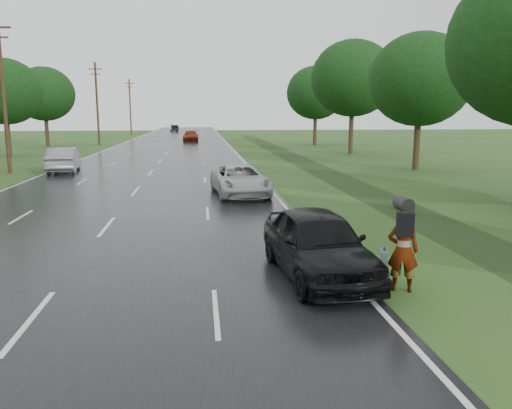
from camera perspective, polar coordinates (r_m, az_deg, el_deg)
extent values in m
plane|color=#254A1A|center=(10.56, -24.41, -12.20)|extent=(220.00, 220.00, 0.00)
cube|color=black|center=(54.50, -9.87, 6.15)|extent=(14.00, 180.00, 0.04)
cube|color=silver|center=(54.51, -2.73, 6.32)|extent=(0.12, 180.00, 0.01)
cube|color=silver|center=(55.31, -16.90, 5.94)|extent=(0.12, 180.00, 0.01)
cube|color=silver|center=(54.49, -9.87, 6.17)|extent=(0.12, 180.00, 0.01)
cube|color=black|center=(30.65, 9.27, 2.96)|extent=(2.20, 120.00, 0.01)
cylinder|color=#2D2D2D|center=(21.27, 16.52, 0.10)|extent=(0.56, 1.00, 0.56)
cylinder|color=#332215|center=(36.47, -26.90, 11.02)|extent=(0.26, 0.26, 10.00)
cylinder|color=#332215|center=(65.47, -17.70, 10.86)|extent=(0.26, 0.26, 10.00)
cube|color=#332215|center=(65.67, -17.90, 14.52)|extent=(1.60, 0.12, 0.12)
cube|color=#332215|center=(65.63, -17.87, 14.00)|extent=(1.20, 0.10, 0.10)
cylinder|color=#332215|center=(95.09, -14.18, 10.73)|extent=(0.26, 0.26, 10.00)
cube|color=#332215|center=(95.23, -14.30, 13.26)|extent=(1.60, 0.12, 0.12)
cube|color=#332215|center=(95.20, -14.28, 12.89)|extent=(1.20, 0.10, 0.10)
cylinder|color=#332215|center=(36.53, 17.88, 6.54)|extent=(0.44, 0.44, 3.52)
ellipsoid|color=black|center=(36.54, 18.27, 13.41)|extent=(7.00, 7.00, 6.30)
cylinder|color=#332215|center=(49.48, 10.80, 8.10)|extent=(0.44, 0.44, 4.16)
ellipsoid|color=black|center=(49.56, 11.01, 13.97)|extent=(8.00, 8.00, 7.20)
cylinder|color=#332215|center=(62.93, 6.76, 8.43)|extent=(0.44, 0.44, 3.68)
ellipsoid|color=black|center=(62.95, 6.85, 12.57)|extent=(7.20, 7.20, 6.48)
cylinder|color=#332215|center=(51.37, -26.46, 6.83)|extent=(0.44, 0.44, 3.36)
ellipsoid|color=black|center=(51.36, -26.84, 11.45)|extent=(6.60, 6.60, 5.94)
cylinder|color=#332215|center=(64.86, -22.78, 7.69)|extent=(0.44, 0.44, 3.52)
ellipsoid|color=black|center=(64.87, -23.05, 11.56)|extent=(7.00, 7.00, 6.30)
imported|color=#A5998C|center=(11.45, 16.44, -5.07)|extent=(0.78, 0.65, 1.84)
cube|color=black|center=(11.03, 16.68, -2.18)|extent=(0.42, 0.33, 0.52)
cube|color=#395251|center=(11.59, 14.41, -6.04)|extent=(0.34, 0.54, 0.42)
cube|color=black|center=(11.53, 14.47, -4.87)|extent=(0.11, 0.18, 0.04)
imported|color=silver|center=(23.81, -1.81, 2.81)|extent=(2.84, 5.35, 1.43)
imported|color=black|center=(11.98, 7.09, -4.40)|extent=(2.33, 4.89, 1.61)
imported|color=gray|center=(35.78, -21.11, 4.82)|extent=(2.33, 5.12, 1.63)
imported|color=maroon|center=(69.95, -7.47, 7.74)|extent=(2.13, 5.18, 1.50)
imported|color=black|center=(109.77, -9.34, 8.59)|extent=(2.15, 4.45, 1.41)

